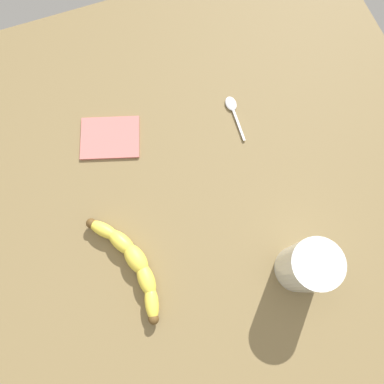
{
  "coord_description": "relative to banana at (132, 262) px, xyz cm",
  "views": [
    {
      "loc": [
        -3.46,
        -13.17,
        75.19
      ],
      "look_at": [
        3.22,
        5.72,
        5.0
      ],
      "focal_mm": 33.5,
      "sensor_mm": 36.0,
      "label": 1
    }
  ],
  "objects": [
    {
      "name": "teaspoon",
      "position": [
        30.92,
        25.68,
        -1.43
      ],
      "size": [
        2.57,
        11.26,
        0.8
      ],
      "rotation": [
        0.0,
        0.0,
        1.52
      ],
      "color": "silver",
      "rests_on": "wooden_tabletop"
    },
    {
      "name": "wooden_tabletop",
      "position": [
        12.45,
        3.65,
        -3.33
      ],
      "size": [
        120.0,
        120.0,
        3.0
      ],
      "primitive_type": "cube",
      "color": "brown",
      "rests_on": "ground"
    },
    {
      "name": "banana",
      "position": [
        0.0,
        0.0,
        0.0
      ],
      "size": [
        10.27,
        23.54,
        3.66
      ],
      "rotation": [
        0.0,
        0.0,
        1.86
      ],
      "color": "yellow",
      "rests_on": "wooden_tabletop"
    },
    {
      "name": "smoothie_glass",
      "position": [
        30.21,
        -11.94,
        4.3
      ],
      "size": [
        9.09,
        9.09,
        12.73
      ],
      "color": "silver",
      "rests_on": "wooden_tabletop"
    },
    {
      "name": "folded_napkin",
      "position": [
        3.05,
        27.45,
        -1.53
      ],
      "size": [
        15.04,
        13.1,
        0.6
      ],
      "primitive_type": "cube",
      "rotation": [
        0.0,
        0.0,
        -0.3
      ],
      "color": "#BC6660",
      "rests_on": "wooden_tabletop"
    }
  ]
}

